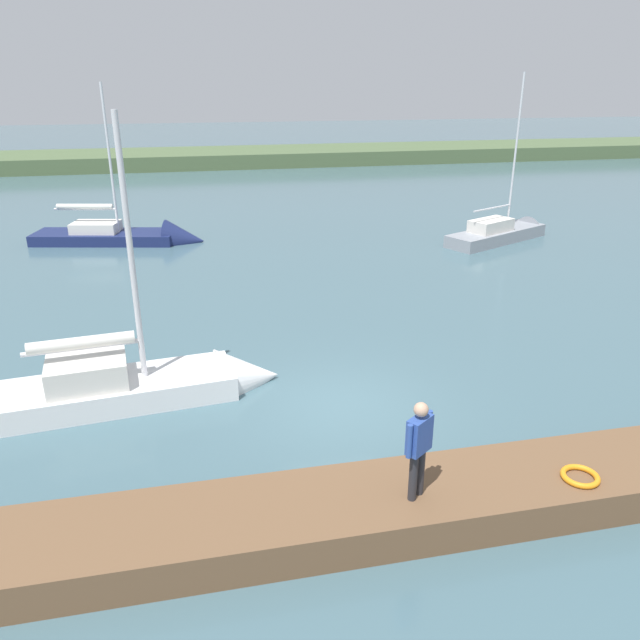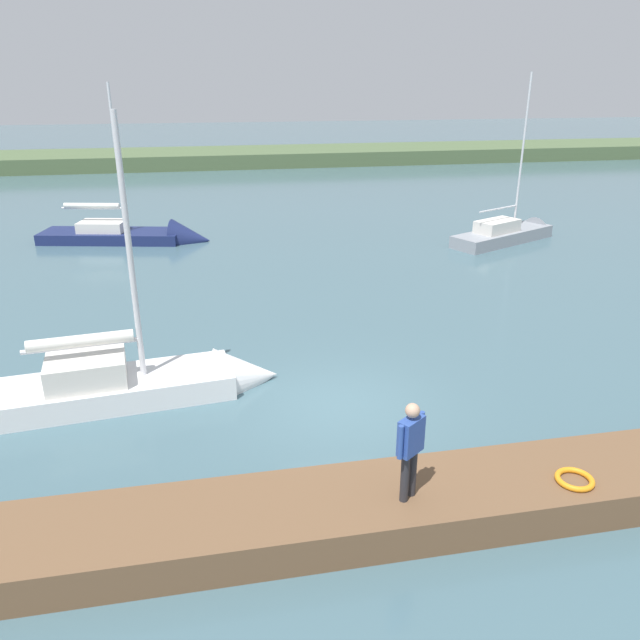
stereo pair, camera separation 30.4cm
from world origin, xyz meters
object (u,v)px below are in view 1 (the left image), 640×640
sailboat_inner_slip (506,235)px  person_on_dock (419,443)px  sailboat_outer_mooring (151,388)px  life_ring_buoy (580,476)px  sailboat_near_dock (134,239)px

sailboat_inner_slip → person_on_dock: 21.47m
sailboat_outer_mooring → sailboat_inner_slip: 20.16m
sailboat_outer_mooring → life_ring_buoy: bearing=-44.6°
life_ring_buoy → sailboat_near_dock: size_ratio=0.08×
life_ring_buoy → sailboat_near_dock: (8.84, -21.43, -0.56)m
sailboat_inner_slip → sailboat_near_dock: size_ratio=1.00×
life_ring_buoy → sailboat_outer_mooring: (7.46, -5.85, -0.47)m
sailboat_inner_slip → person_on_dock: (11.32, 18.19, 1.48)m
sailboat_inner_slip → person_on_dock: bearing=-147.8°
sailboat_inner_slip → person_on_dock: size_ratio=4.58×
sailboat_inner_slip → sailboat_outer_mooring: bearing=-167.6°
sailboat_outer_mooring → sailboat_inner_slip: (-15.83, -12.50, -0.04)m
sailboat_outer_mooring → sailboat_near_dock: 15.64m
life_ring_buoy → sailboat_outer_mooring: bearing=-38.1°
sailboat_outer_mooring → person_on_dock: bearing=-58.1°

